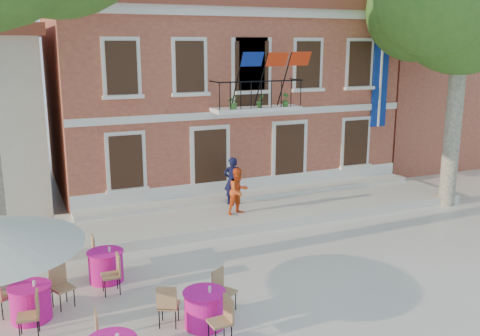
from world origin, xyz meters
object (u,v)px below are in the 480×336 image
cafe_table_4 (106,265)px  pedestrian_orange (238,191)px  cafe_table_1 (205,307)px  pedestrian_navy (232,181)px  cafe_table_3 (31,301)px  plane_tree_east (464,4)px

cafe_table_4 → pedestrian_orange: bearing=30.6°
pedestrian_orange → cafe_table_1: pedestrian_orange is taller
pedestrian_navy → cafe_table_1: size_ratio=0.89×
pedestrian_orange → cafe_table_3: bearing=-163.3°
pedestrian_navy → plane_tree_east: bearing=179.1°
cafe_table_1 → plane_tree_east: bearing=23.1°
cafe_table_3 → cafe_table_4: same height
pedestrian_navy → cafe_table_3: bearing=52.9°
pedestrian_navy → pedestrian_orange: size_ratio=1.08×
cafe_table_3 → cafe_table_4: 2.22m
cafe_table_1 → cafe_table_4: bearing=116.5°
pedestrian_orange → plane_tree_east: bearing=-23.6°
cafe_table_1 → cafe_table_3: (-3.30, 1.72, 0.00)m
cafe_table_3 → pedestrian_orange: bearing=32.2°
cafe_table_4 → cafe_table_1: bearing=-63.5°
cafe_table_3 → cafe_table_4: bearing=36.2°
pedestrian_navy → cafe_table_1: pedestrian_navy is taller
cafe_table_3 → cafe_table_4: (1.79, 1.31, -0.01)m
cafe_table_4 → pedestrian_navy: bearing=38.0°
plane_tree_east → pedestrian_navy: (-7.58, 2.22, -5.92)m
plane_tree_east → pedestrian_orange: bearing=171.8°
pedestrian_navy → cafe_table_1: bearing=78.7°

